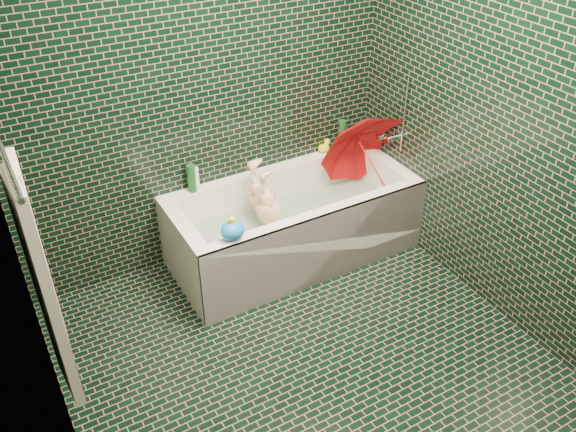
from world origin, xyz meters
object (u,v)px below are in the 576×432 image
umbrella (370,161)px  rubber_duck (324,147)px  bathtub (294,231)px  child (272,222)px  bath_toy (233,230)px

umbrella → rubber_duck: size_ratio=5.21×
bathtub → child: size_ratio=1.85×
bathtub → umbrella: bearing=-0.1°
bathtub → bath_toy: 0.78m
child → umbrella: umbrella is taller
child → rubber_duck: (0.61, 0.30, 0.28)m
rubber_duck → bath_toy: (-1.06, -0.65, 0.02)m
child → umbrella: bearing=90.5°
bathtub → child: bathtub is taller
child → rubber_duck: bearing=121.3°
bathtub → rubber_duck: rubber_duck is taller
child → umbrella: size_ratio=1.44×
umbrella → bath_toy: (-1.22, -0.29, 0.01)m
bathtub → child: 0.18m
child → rubber_duck: 0.74m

